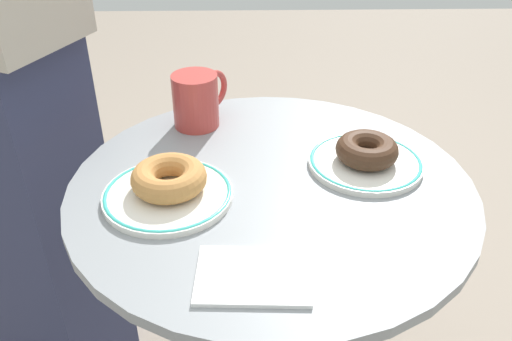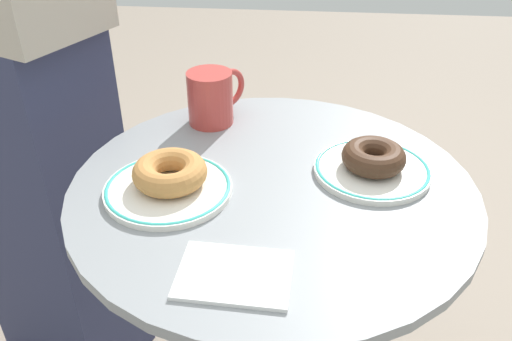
% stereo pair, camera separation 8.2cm
% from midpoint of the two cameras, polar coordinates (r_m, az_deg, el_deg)
% --- Properties ---
extents(cafe_table, '(0.65, 0.65, 0.72)m').
position_cam_midpoint_polar(cafe_table, '(0.98, -0.97, -11.56)').
color(cafe_table, gray).
rests_on(cafe_table, ground).
extents(plate_left, '(0.20, 0.20, 0.01)m').
position_cam_midpoint_polar(plate_left, '(0.83, -12.21, -2.61)').
color(plate_left, white).
rests_on(plate_left, cafe_table).
extents(plate_right, '(0.19, 0.19, 0.01)m').
position_cam_midpoint_polar(plate_right, '(0.90, 9.11, 0.80)').
color(plate_right, white).
rests_on(plate_right, cafe_table).
extents(donut_old_fashioned, '(0.16, 0.16, 0.04)m').
position_cam_midpoint_polar(donut_old_fashioned, '(0.82, -12.13, -0.86)').
color(donut_old_fashioned, '#BC7F42').
rests_on(donut_old_fashioned, plate_left).
extents(donut_chocolate, '(0.14, 0.14, 0.04)m').
position_cam_midpoint_polar(donut_chocolate, '(0.89, 9.24, 2.12)').
color(donut_chocolate, '#422819').
rests_on(donut_chocolate, plate_right).
extents(paper_napkin, '(0.15, 0.11, 0.01)m').
position_cam_midpoint_polar(paper_napkin, '(0.68, -3.83, -11.29)').
color(paper_napkin, white).
rests_on(paper_napkin, cafe_table).
extents(coffee_mug, '(0.10, 0.11, 0.10)m').
position_cam_midpoint_polar(coffee_mug, '(1.01, -8.65, 7.45)').
color(coffee_mug, '#B73D38').
rests_on(coffee_mug, cafe_table).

